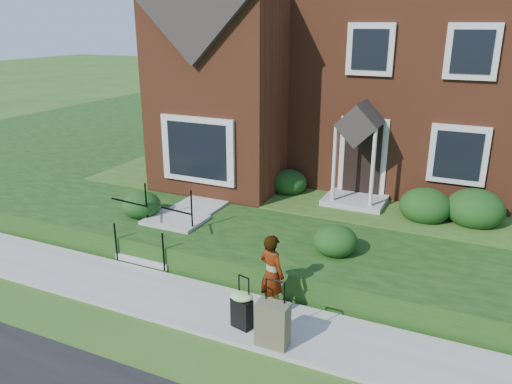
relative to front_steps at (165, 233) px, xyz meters
The scene contains 10 objects.
ground 3.14m from the front_steps, 36.42° to the right, with size 120.00×120.00×0.00m, color #2D5119.
sidewalk 3.14m from the front_steps, 36.42° to the right, with size 60.00×1.60×0.08m, color #9E9B93.
terrace 11.15m from the front_steps, 54.33° to the left, with size 44.00×20.00×0.60m, color #15370F.
walkway 3.16m from the front_steps, 90.00° to the left, with size 1.20×6.00×0.06m, color #9E9B93.
main_house 9.41m from the front_steps, 73.56° to the left, with size 10.40×10.20×9.40m.
front_steps is the anchor object (origin of this frame).
foundation_shrubs 4.00m from the front_steps, 46.41° to the left, with size 9.77×4.27×0.98m.
woman 3.73m from the front_steps, 23.28° to the right, with size 0.57×0.37×1.55m, color #999999.
suitcase_black 3.82m from the front_steps, 34.77° to the right, with size 0.48×0.43×1.00m.
suitcase_olive 4.54m from the front_steps, 32.30° to the right, with size 0.55×0.31×1.19m.
Camera 1 is at (4.10, -7.20, 5.27)m, focal length 35.00 mm.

